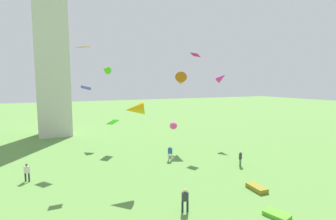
{
  "coord_description": "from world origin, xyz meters",
  "views": [
    {
      "loc": [
        -8.71,
        -6.49,
        8.7
      ],
      "look_at": [
        1.75,
        16.37,
        5.97
      ],
      "focal_mm": 26.27,
      "sensor_mm": 36.0,
      "label": 1
    }
  ],
  "objects_px": {
    "person_2": "(240,158)",
    "kite_flying_0": "(106,69)",
    "kite_flying_2": "(113,122)",
    "kite_bundle_1": "(277,215)",
    "kite_flying_4": "(221,77)",
    "kite_flying_7": "(135,109)",
    "kite_flying_9": "(83,47)",
    "kite_flying_6": "(86,88)",
    "kite_flying_8": "(173,124)",
    "kite_bundle_0": "(257,188)",
    "person_0": "(185,199)",
    "person_3": "(27,171)",
    "kite_flying_1": "(181,81)",
    "person_1": "(170,152)",
    "kite_flying_3": "(195,55)"
  },
  "relations": [
    {
      "from": "person_2",
      "to": "kite_flying_0",
      "type": "xyz_separation_m",
      "value": [
        -10.43,
        17.83,
        9.85
      ]
    },
    {
      "from": "kite_flying_2",
      "to": "kite_bundle_1",
      "type": "height_order",
      "value": "kite_flying_2"
    },
    {
      "from": "kite_flying_4",
      "to": "kite_flying_7",
      "type": "distance_m",
      "value": 18.34
    },
    {
      "from": "kite_flying_9",
      "to": "kite_flying_6",
      "type": "bearing_deg",
      "value": -40.99
    },
    {
      "from": "kite_flying_2",
      "to": "kite_flying_8",
      "type": "xyz_separation_m",
      "value": [
        6.79,
        -3.05,
        -0.3
      ]
    },
    {
      "from": "kite_flying_2",
      "to": "kite_bundle_0",
      "type": "distance_m",
      "value": 18.34
    },
    {
      "from": "kite_bundle_1",
      "to": "person_2",
      "type": "bearing_deg",
      "value": 62.57
    },
    {
      "from": "person_0",
      "to": "person_3",
      "type": "bearing_deg",
      "value": -33.45
    },
    {
      "from": "kite_flying_1",
      "to": "kite_flying_4",
      "type": "relative_size",
      "value": 1.6
    },
    {
      "from": "person_1",
      "to": "kite_flying_7",
      "type": "height_order",
      "value": "kite_flying_7"
    },
    {
      "from": "person_0",
      "to": "kite_flying_2",
      "type": "bearing_deg",
      "value": -73.76
    },
    {
      "from": "kite_flying_1",
      "to": "kite_bundle_1",
      "type": "bearing_deg",
      "value": 107.5
    },
    {
      "from": "kite_flying_1",
      "to": "kite_flying_6",
      "type": "relative_size",
      "value": 3.53
    },
    {
      "from": "person_0",
      "to": "kite_flying_6",
      "type": "bearing_deg",
      "value": -48.06
    },
    {
      "from": "kite_flying_2",
      "to": "kite_flying_4",
      "type": "xyz_separation_m",
      "value": [
        15.46,
        -1.23,
        5.67
      ]
    },
    {
      "from": "kite_flying_0",
      "to": "kite_flying_3",
      "type": "bearing_deg",
      "value": 118.76
    },
    {
      "from": "person_1",
      "to": "kite_flying_6",
      "type": "distance_m",
      "value": 11.69
    },
    {
      "from": "kite_flying_2",
      "to": "kite_flying_8",
      "type": "distance_m",
      "value": 7.45
    },
    {
      "from": "kite_flying_2",
      "to": "kite_flying_7",
      "type": "distance_m",
      "value": 10.51
    },
    {
      "from": "kite_flying_1",
      "to": "kite_flying_3",
      "type": "bearing_deg",
      "value": 146.4
    },
    {
      "from": "kite_flying_3",
      "to": "kite_flying_6",
      "type": "height_order",
      "value": "kite_flying_3"
    },
    {
      "from": "person_3",
      "to": "kite_bundle_1",
      "type": "xyz_separation_m",
      "value": [
        15.45,
        -13.48,
        -0.79
      ]
    },
    {
      "from": "kite_flying_6",
      "to": "kite_flying_9",
      "type": "bearing_deg",
      "value": -86.35
    },
    {
      "from": "kite_flying_4",
      "to": "kite_flying_9",
      "type": "height_order",
      "value": "kite_flying_9"
    },
    {
      "from": "kite_flying_0",
      "to": "kite_flying_6",
      "type": "height_order",
      "value": "kite_flying_0"
    },
    {
      "from": "person_3",
      "to": "kite_flying_8",
      "type": "height_order",
      "value": "kite_flying_8"
    },
    {
      "from": "kite_flying_7",
      "to": "person_1",
      "type": "bearing_deg",
      "value": 146.52
    },
    {
      "from": "kite_flying_9",
      "to": "person_3",
      "type": "bearing_deg",
      "value": -80.79
    },
    {
      "from": "kite_flying_3",
      "to": "kite_flying_6",
      "type": "distance_m",
      "value": 15.83
    },
    {
      "from": "kite_flying_4",
      "to": "kite_flying_8",
      "type": "xyz_separation_m",
      "value": [
        -8.67,
        -1.82,
        -5.97
      ]
    },
    {
      "from": "person_0",
      "to": "kite_flying_4",
      "type": "distance_m",
      "value": 22.59
    },
    {
      "from": "kite_flying_1",
      "to": "kite_flying_3",
      "type": "distance_m",
      "value": 4.0
    },
    {
      "from": "person_0",
      "to": "kite_flying_1",
      "type": "bearing_deg",
      "value": -104.6
    },
    {
      "from": "kite_flying_6",
      "to": "kite_bundle_1",
      "type": "xyz_separation_m",
      "value": [
        10.35,
        -12.03,
        -8.17
      ]
    },
    {
      "from": "kite_flying_8",
      "to": "kite_bundle_0",
      "type": "distance_m",
      "value": 13.43
    },
    {
      "from": "person_2",
      "to": "kite_flying_1",
      "type": "distance_m",
      "value": 13.34
    },
    {
      "from": "kite_flying_3",
      "to": "kite_bundle_0",
      "type": "distance_m",
      "value": 18.47
    },
    {
      "from": "kite_flying_2",
      "to": "kite_flying_3",
      "type": "bearing_deg",
      "value": 111.84
    },
    {
      "from": "person_1",
      "to": "kite_flying_1",
      "type": "xyz_separation_m",
      "value": [
        4.26,
        5.65,
        8.09
      ]
    },
    {
      "from": "kite_flying_8",
      "to": "person_1",
      "type": "bearing_deg",
      "value": -85.58
    },
    {
      "from": "person_1",
      "to": "kite_flying_2",
      "type": "distance_m",
      "value": 8.38
    },
    {
      "from": "person_1",
      "to": "kite_bundle_0",
      "type": "bearing_deg",
      "value": -26.03
    },
    {
      "from": "kite_flying_7",
      "to": "kite_flying_6",
      "type": "bearing_deg",
      "value": -106.98
    },
    {
      "from": "person_1",
      "to": "kite_flying_8",
      "type": "height_order",
      "value": "kite_flying_8"
    },
    {
      "from": "kite_flying_1",
      "to": "person_3",
      "type": "bearing_deg",
      "value": 43.38
    },
    {
      "from": "person_2",
      "to": "kite_flying_3",
      "type": "bearing_deg",
      "value": -125.66
    },
    {
      "from": "kite_flying_4",
      "to": "kite_flying_8",
      "type": "bearing_deg",
      "value": 162.25
    },
    {
      "from": "kite_flying_8",
      "to": "kite_bundle_0",
      "type": "xyz_separation_m",
      "value": [
        1.45,
        -12.92,
        -3.4
      ]
    },
    {
      "from": "kite_flying_0",
      "to": "person_2",
      "type": "bearing_deg",
      "value": 102.36
    },
    {
      "from": "kite_bundle_0",
      "to": "person_3",
      "type": "bearing_deg",
      "value": 150.3
    }
  ]
}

